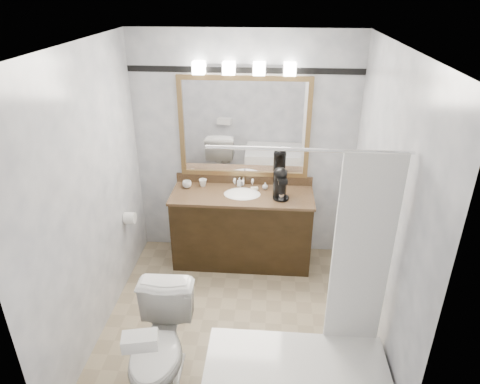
{
  "coord_description": "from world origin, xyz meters",
  "views": [
    {
      "loc": [
        0.3,
        -3.08,
        2.89
      ],
      "look_at": [
        0.03,
        0.35,
        1.2
      ],
      "focal_mm": 32.0,
      "sensor_mm": 36.0,
      "label": 1
    }
  ],
  "objects": [
    {
      "name": "soap_bar",
      "position": [
        0.13,
        1.13,
        0.86
      ],
      "size": [
        0.09,
        0.07,
        0.02
      ],
      "primitive_type": "cube",
      "rotation": [
        0.0,
        0.0,
        0.26
      ],
      "color": "beige",
      "rests_on": "vanity"
    },
    {
      "name": "accent_stripe",
      "position": [
        0.0,
        1.29,
        2.1
      ],
      "size": [
        2.4,
        0.01,
        0.06
      ],
      "primitive_type": "cube",
      "color": "black",
      "rests_on": "room"
    },
    {
      "name": "vanity",
      "position": [
        0.0,
        1.02,
        0.44
      ],
      "size": [
        1.53,
        0.58,
        0.97
      ],
      "color": "black",
      "rests_on": "ground"
    },
    {
      "name": "toilet",
      "position": [
        -0.49,
        -0.75,
        0.4
      ],
      "size": [
        0.46,
        0.79,
        0.8
      ],
      "primitive_type": "imported",
      "rotation": [
        0.0,
        0.0,
        0.02
      ],
      "color": "white",
      "rests_on": "ground"
    },
    {
      "name": "vanity_light_bar",
      "position": [
        0.0,
        1.23,
        2.13
      ],
      "size": [
        1.02,
        0.14,
        0.12
      ],
      "color": "silver",
      "rests_on": "room"
    },
    {
      "name": "room",
      "position": [
        0.0,
        0.0,
        1.25
      ],
      "size": [
        2.42,
        2.62,
        2.52
      ],
      "color": "tan",
      "rests_on": "ground"
    },
    {
      "name": "cup_left",
      "position": [
        -0.62,
        1.12,
        0.89
      ],
      "size": [
        0.11,
        0.11,
        0.08
      ],
      "primitive_type": "imported",
      "rotation": [
        0.0,
        0.0,
        0.11
      ],
      "color": "white",
      "rests_on": "vanity"
    },
    {
      "name": "coffee_maker",
      "position": [
        0.4,
        0.98,
        1.02
      ],
      "size": [
        0.17,
        0.22,
        0.33
      ],
      "rotation": [
        0.0,
        0.0,
        0.26
      ],
      "color": "black",
      "rests_on": "vanity"
    },
    {
      "name": "cup_right",
      "position": [
        -0.45,
        1.18,
        0.89
      ],
      "size": [
        0.09,
        0.09,
        0.08
      ],
      "primitive_type": "imported",
      "rotation": [
        0.0,
        0.0,
        0.03
      ],
      "color": "white",
      "rests_on": "vanity"
    },
    {
      "name": "tp_roll",
      "position": [
        -1.14,
        0.66,
        0.7
      ],
      "size": [
        0.11,
        0.12,
        0.12
      ],
      "primitive_type": "cylinder",
      "rotation": [
        0.0,
        1.57,
        0.0
      ],
      "color": "white",
      "rests_on": "room"
    },
    {
      "name": "mirror",
      "position": [
        0.0,
        1.28,
        1.5
      ],
      "size": [
        1.4,
        0.04,
        1.1
      ],
      "color": "olive",
      "rests_on": "room"
    },
    {
      "name": "soap_bottle_b",
      "position": [
        0.24,
        1.15,
        0.89
      ],
      "size": [
        0.06,
        0.06,
        0.08
      ],
      "primitive_type": "imported",
      "rotation": [
        0.0,
        0.0,
        0.01
      ],
      "color": "white",
      "rests_on": "vanity"
    },
    {
      "name": "soap_bottle_a",
      "position": [
        -0.04,
        1.21,
        0.9
      ],
      "size": [
        0.06,
        0.06,
        0.1
      ],
      "primitive_type": "imported",
      "rotation": [
        0.0,
        0.0,
        -0.36
      ],
      "color": "white",
      "rests_on": "vanity"
    },
    {
      "name": "tissue_box",
      "position": [
        -0.49,
        -1.12,
        0.85
      ],
      "size": [
        0.25,
        0.17,
        0.09
      ],
      "primitive_type": "cube",
      "rotation": [
        0.0,
        0.0,
        0.21
      ],
      "color": "white",
      "rests_on": "toilet"
    }
  ]
}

